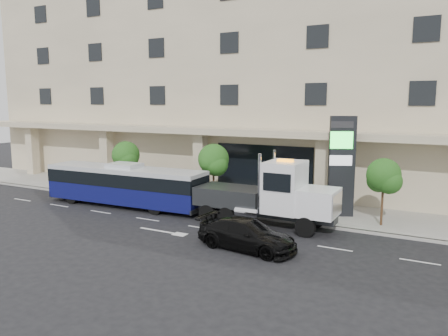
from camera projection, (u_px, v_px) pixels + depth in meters
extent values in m
plane|color=black|center=(213.00, 222.00, 27.41)|extent=(120.00, 120.00, 0.00)
cube|color=gray|center=(247.00, 204.00, 31.76)|extent=(120.00, 6.00, 0.15)
cube|color=gray|center=(228.00, 213.00, 29.14)|extent=(120.00, 0.30, 0.15)
cube|color=tan|center=(297.00, 73.00, 39.44)|extent=(60.00, 15.00, 20.00)
cube|color=tan|center=(258.00, 132.00, 32.56)|extent=(60.00, 2.80, 0.50)
cube|color=black|center=(263.00, 170.00, 34.05)|extent=(8.00, 0.12, 4.00)
cube|color=tan|center=(33.00, 150.00, 44.52)|extent=(0.90, 0.90, 4.90)
cube|color=tan|center=(107.00, 155.00, 39.90)|extent=(0.90, 0.90, 4.90)
cube|color=tan|center=(201.00, 162.00, 35.27)|extent=(0.90, 0.90, 4.90)
cube|color=tan|center=(323.00, 172.00, 30.64)|extent=(0.90, 0.90, 4.90)
cylinder|color=#422B19|center=(127.00, 176.00, 34.95)|extent=(0.14, 0.14, 2.80)
sphere|color=#224915|center=(126.00, 155.00, 34.69)|extent=(2.20, 2.20, 2.20)
sphere|color=#224915|center=(128.00, 160.00, 34.40)|extent=(1.65, 1.65, 1.65)
sphere|color=#224915|center=(125.00, 159.00, 35.06)|extent=(1.54, 1.54, 1.54)
cylinder|color=#422B19|center=(214.00, 184.00, 31.23)|extent=(0.14, 0.14, 2.94)
sphere|color=#224915|center=(213.00, 159.00, 30.96)|extent=(2.20, 2.20, 2.20)
sphere|color=#224915|center=(216.00, 165.00, 30.68)|extent=(1.65, 1.65, 1.65)
sphere|color=#224915|center=(211.00, 164.00, 31.34)|extent=(1.54, 1.54, 1.54)
cylinder|color=#422B19|center=(382.00, 203.00, 25.93)|extent=(0.14, 0.14, 2.73)
sphere|color=#224915|center=(384.00, 175.00, 25.67)|extent=(2.00, 2.00, 2.00)
sphere|color=#224915|center=(389.00, 181.00, 25.39)|extent=(1.50, 1.50, 1.50)
sphere|color=#224915|center=(379.00, 181.00, 26.05)|extent=(1.40, 1.40, 1.40)
cylinder|color=black|center=(72.00, 197.00, 32.21)|extent=(1.04, 0.35, 1.03)
cylinder|color=black|center=(92.00, 191.00, 34.13)|extent=(1.04, 0.35, 1.03)
cylinder|color=black|center=(155.00, 207.00, 29.05)|extent=(1.04, 0.35, 1.03)
cylinder|color=black|center=(172.00, 201.00, 30.97)|extent=(1.04, 0.35, 1.03)
cube|color=#0E114F|center=(125.00, 193.00, 31.35)|extent=(12.40, 3.05, 1.23)
cube|color=black|center=(125.00, 178.00, 31.18)|extent=(12.41, 3.09, 0.92)
cube|color=silver|center=(125.00, 170.00, 31.09)|extent=(12.40, 3.05, 0.31)
cube|color=silver|center=(124.00, 165.00, 31.05)|extent=(2.32, 1.73, 0.31)
cube|color=#2D3033|center=(63.00, 192.00, 34.04)|extent=(0.24, 2.57, 0.31)
cube|color=#2D3033|center=(200.00, 209.00, 28.81)|extent=(0.24, 2.57, 0.31)
cube|color=#2D3033|center=(264.00, 212.00, 26.52)|extent=(8.76, 1.07, 0.41)
cube|color=white|center=(319.00, 202.00, 24.81)|extent=(2.07, 2.38, 1.55)
cube|color=silver|center=(337.00, 204.00, 24.33)|extent=(0.09, 2.06, 1.24)
cube|color=white|center=(285.00, 187.00, 25.66)|extent=(2.07, 2.58, 2.99)
cube|color=black|center=(301.00, 180.00, 25.13)|extent=(0.11, 2.27, 1.24)
cylinder|color=silver|center=(259.00, 184.00, 25.16)|extent=(0.19, 0.19, 3.50)
cylinder|color=silver|center=(274.00, 178.00, 27.14)|extent=(0.19, 0.19, 3.50)
cube|color=#2D3033|center=(232.00, 196.00, 27.43)|extent=(4.34, 2.49, 1.13)
cube|color=#2D3033|center=(198.00, 201.00, 28.68)|extent=(1.65, 0.30, 0.23)
cube|color=#2D3033|center=(191.00, 206.00, 29.03)|extent=(0.27, 1.86, 0.19)
cube|color=orange|center=(285.00, 161.00, 25.43)|extent=(0.93, 0.36, 0.14)
cylinder|color=black|center=(305.00, 227.00, 24.24)|extent=(1.13, 0.33, 1.13)
cylinder|color=black|center=(316.00, 218.00, 26.13)|extent=(1.13, 0.33, 1.13)
cylinder|color=black|center=(227.00, 216.00, 26.55)|extent=(1.13, 0.33, 1.13)
cylinder|color=black|center=(242.00, 209.00, 28.44)|extent=(1.13, 0.33, 1.13)
cylinder|color=black|center=(208.00, 214.00, 27.18)|extent=(1.13, 0.33, 1.13)
cylinder|color=black|center=(224.00, 206.00, 29.06)|extent=(1.13, 0.33, 1.13)
imported|color=black|center=(247.00, 234.00, 22.24)|extent=(5.53, 2.75, 1.54)
cube|color=black|center=(342.00, 167.00, 27.86)|extent=(1.69, 1.15, 6.44)
cube|color=#23D63A|center=(342.00, 140.00, 27.34)|extent=(1.30, 0.62, 1.07)
cube|color=silver|center=(341.00, 160.00, 27.53)|extent=(1.30, 0.62, 0.64)
cube|color=#262628|center=(342.00, 125.00, 27.19)|extent=(1.30, 0.62, 0.43)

